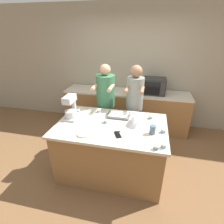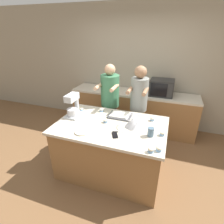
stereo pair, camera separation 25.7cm
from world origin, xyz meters
The scene contains 21 objects.
ground_plane centered at (0.00, 0.00, 0.00)m, with size 16.00×16.00×0.00m, color brown.
back_wall centered at (0.00, 1.87, 1.35)m, with size 10.00×0.06×2.70m.
island_counter centered at (0.00, 0.00, 0.44)m, with size 1.64×1.07×0.88m.
back_counter centered at (0.00, 1.52, 0.45)m, with size 2.80×0.60×0.89m.
person_left centered at (-0.28, 0.75, 0.85)m, with size 0.35×0.51×1.62m.
person_right centered at (0.26, 0.75, 0.87)m, with size 0.32×0.49×1.63m.
stand_mixer centered at (-0.66, 0.06, 1.05)m, with size 0.20×0.30×0.38m.
mixing_bowl centered at (0.33, 0.04, 0.96)m, with size 0.24×0.24×0.15m.
baking_tray centered at (0.05, 0.29, 0.90)m, with size 0.36×0.27×0.04m.
microwave_oven centered at (0.60, 1.51, 1.06)m, with size 0.48×0.38×0.34m.
cell_phone centered at (0.15, -0.27, 0.89)m, with size 0.13×0.16×0.01m.
drinking_glass centered at (0.60, -0.13, 0.94)m, with size 0.08×0.08×0.12m.
small_plate centered at (-0.30, -0.35, 0.89)m, with size 0.19×0.19×0.02m.
knife centered at (0.18, -0.17, 0.88)m, with size 0.22×0.07×0.01m.
cupcake_0 centered at (0.74, -0.41, 0.91)m, with size 0.07×0.07×0.06m.
cupcake_1 centered at (-0.30, 0.37, 0.91)m, with size 0.07×0.07×0.06m.
cupcake_2 centered at (0.65, -0.46, 0.91)m, with size 0.07×0.07×0.06m.
cupcake_3 centered at (0.75, -0.06, 0.91)m, with size 0.07×0.07×0.06m.
cupcake_4 centered at (-0.65, 0.28, 0.91)m, with size 0.07×0.07×0.06m.
cupcake_5 centered at (0.57, 0.32, 0.91)m, with size 0.07×0.07×0.06m.
cupcake_6 centered at (-0.09, 0.03, 0.91)m, with size 0.07×0.07×0.06m.
Camera 2 is at (0.76, -2.14, 2.17)m, focal length 28.00 mm.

